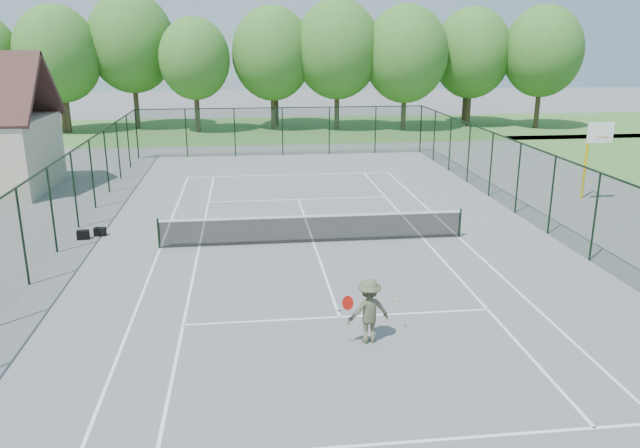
# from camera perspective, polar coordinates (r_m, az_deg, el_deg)

# --- Properties ---
(ground) EXTENTS (140.00, 140.00, 0.00)m
(ground) POSITION_cam_1_polar(r_m,az_deg,el_deg) (22.77, -0.60, -1.71)
(ground) COLOR slate
(ground) RESTS_ON ground
(grass_far) EXTENTS (80.00, 16.00, 0.01)m
(grass_far) POSITION_cam_1_polar(r_m,az_deg,el_deg) (52.04, -4.25, 8.66)
(grass_far) COLOR #4C7F36
(grass_far) RESTS_ON ground
(court_lines) EXTENTS (11.05, 23.85, 0.01)m
(court_lines) POSITION_cam_1_polar(r_m,az_deg,el_deg) (22.77, -0.60, -1.70)
(court_lines) COLOR white
(court_lines) RESTS_ON ground
(tennis_net) EXTENTS (11.08, 0.08, 1.10)m
(tennis_net) POSITION_cam_1_polar(r_m,az_deg,el_deg) (22.60, -0.60, -0.32)
(tennis_net) COLOR black
(tennis_net) RESTS_ON ground
(fence_enclosure) EXTENTS (18.05, 36.05, 3.02)m
(fence_enclosure) POSITION_cam_1_polar(r_m,az_deg,el_deg) (22.33, -0.61, 2.10)
(fence_enclosure) COLOR #15351E
(fence_enclosure) RESTS_ON ground
(tree_line_far) EXTENTS (39.40, 6.40, 9.70)m
(tree_line_far) POSITION_cam_1_polar(r_m,az_deg,el_deg) (51.56, -4.40, 15.26)
(tree_line_far) COLOR #463823
(tree_line_far) RESTS_ON ground
(basketball_goal) EXTENTS (1.20, 1.43, 3.65)m
(basketball_goal) POSITION_cam_1_polar(r_m,az_deg,el_deg) (30.64, 23.75, 6.60)
(basketball_goal) COLOR #D5AE03
(basketball_goal) RESTS_ON ground
(sports_bag_a) EXTENTS (0.45, 0.29, 0.34)m
(sports_bag_a) POSITION_cam_1_polar(r_m,az_deg,el_deg) (24.72, -20.84, -0.93)
(sports_bag_a) COLOR black
(sports_bag_a) RESTS_ON ground
(sports_bag_b) EXTENTS (0.44, 0.31, 0.32)m
(sports_bag_b) POSITION_cam_1_polar(r_m,az_deg,el_deg) (24.94, -19.48, -0.66)
(sports_bag_b) COLOR black
(sports_bag_b) RESTS_ON ground
(tennis_player) EXTENTS (1.69, 0.83, 1.63)m
(tennis_player) POSITION_cam_1_polar(r_m,az_deg,el_deg) (15.30, 4.46, -7.92)
(tennis_player) COLOR #4F553A
(tennis_player) RESTS_ON ground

